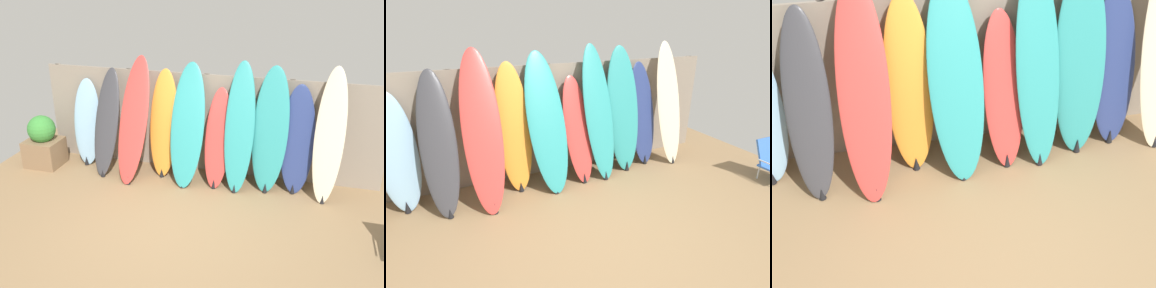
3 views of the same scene
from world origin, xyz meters
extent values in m
plane|color=#8E704C|center=(0.00, 0.00, 0.00)|extent=(7.68, 7.68, 0.00)
cube|color=gray|center=(0.00, 2.00, 0.90)|extent=(6.08, 0.04, 1.80)
cylinder|color=slate|center=(-1.44, 2.04, 0.90)|extent=(0.10, 0.10, 1.80)
cylinder|color=slate|center=(0.00, 2.04, 0.90)|extent=(0.10, 0.10, 1.80)
cylinder|color=slate|center=(1.44, 2.04, 0.90)|extent=(0.10, 0.10, 1.80)
cone|color=black|center=(-2.21, 1.57, 0.09)|extent=(0.08, 0.08, 0.17)
ellipsoid|color=#38383D|center=(-1.70, 1.52, 0.93)|extent=(0.50, 0.77, 1.86)
cone|color=black|center=(-1.70, 1.21, 0.07)|extent=(0.08, 0.08, 0.12)
ellipsoid|color=#D13D38|center=(-1.14, 1.45, 1.05)|extent=(0.58, 0.93, 2.10)
cone|color=black|center=(-1.14, 1.07, 0.08)|extent=(0.08, 0.08, 0.15)
ellipsoid|color=orange|center=(-0.68, 1.67, 0.95)|extent=(0.51, 0.45, 1.90)
cone|color=black|center=(-0.68, 1.48, 0.08)|extent=(0.08, 0.08, 0.15)
ellipsoid|color=teal|center=(-0.21, 1.55, 1.01)|extent=(0.60, 0.84, 2.03)
cone|color=black|center=(-0.21, 1.20, 0.06)|extent=(0.08, 0.08, 0.11)
ellipsoid|color=#D13D38|center=(0.31, 1.59, 0.82)|extent=(0.45, 0.64, 1.64)
cone|color=black|center=(0.31, 1.32, 0.09)|extent=(0.08, 0.08, 0.15)
ellipsoid|color=teal|center=(0.68, 1.58, 1.05)|extent=(0.51, 0.74, 2.11)
cone|color=black|center=(0.68, 1.27, 0.08)|extent=(0.08, 0.08, 0.14)
ellipsoid|color=teal|center=(1.17, 1.63, 1.03)|extent=(0.60, 0.56, 2.06)
cone|color=black|center=(1.17, 1.40, 0.09)|extent=(0.08, 0.08, 0.16)
ellipsoid|color=navy|center=(1.62, 1.69, 0.89)|extent=(0.59, 0.52, 1.78)
cone|color=black|center=(1.62, 1.49, 0.09)|extent=(0.08, 0.08, 0.16)
cone|color=black|center=(2.09, 1.31, 0.08)|extent=(0.08, 0.08, 0.13)
camera|label=1|loc=(1.67, -4.94, 3.57)|focal=40.00mm
camera|label=2|loc=(-1.56, -2.47, 2.37)|focal=28.00mm
camera|label=3|loc=(-1.16, -3.12, 3.74)|focal=50.00mm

